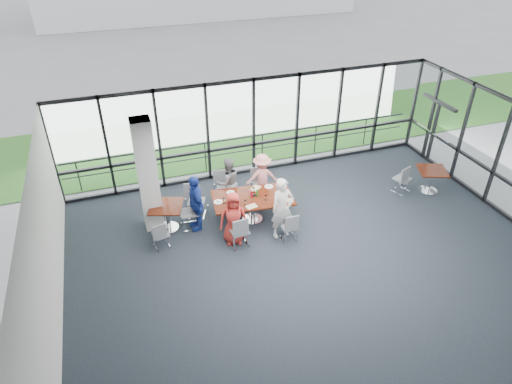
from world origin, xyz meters
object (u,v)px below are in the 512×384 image
object	(u,v)px
chair_spare_la	(161,234)
diner_far_right	(262,177)
diner_near_left	(233,218)
chair_main_end	(189,212)
side_table_right	(432,173)
chair_main_nr	(289,226)
structural_column	(148,176)
main_table	(252,200)
chair_main_fl	(225,187)
chair_spare_lb	(196,202)
side_table_left	(166,209)
diner_near_right	(282,208)
chair_spare_r	(402,179)
diner_far_left	(228,182)
diner_end	(196,203)
chair_main_nl	(239,231)
chair_main_fr	(261,184)

from	to	relation	value
chair_spare_la	diner_far_right	bearing A→B (deg)	10.98
diner_near_left	chair_main_end	size ratio (longest dim) A/B	1.55
side_table_right	chair_main_nr	xyz separation A→B (m)	(-5.05, -0.81, -0.21)
chair_main_nr	chair_main_end	bearing A→B (deg)	149.43
structural_column	main_table	xyz separation A→B (m)	(2.68, -0.62, -0.95)
chair_main_fl	chair_spare_lb	size ratio (longest dim) A/B	0.98
structural_column	chair_main_nr	xyz separation A→B (m)	(3.30, -1.78, -1.19)
chair_main_fl	chair_main_end	xyz separation A→B (m)	(-1.28, -0.99, 0.02)
side_table_left	diner_near_right	xyz separation A→B (m)	(2.84, -1.30, 0.23)
diner_far_right	chair_main_end	size ratio (longest dim) A/B	1.54
side_table_right	chair_main_nr	distance (m)	5.12
structural_column	main_table	distance (m)	2.91
side_table_left	chair_spare_lb	distance (m)	0.97
side_table_right	chair_spare_r	distance (m)	0.90
structural_column	main_table	bearing A→B (deg)	-12.97
chair_spare_r	chair_main_fl	bearing A→B (deg)	143.52
diner_far_left	chair_spare_lb	world-z (taller)	diner_far_left
diner_end	diner_far_right	bearing A→B (deg)	104.47
diner_far_left	chair_spare_r	distance (m)	5.36
chair_main_end	diner_far_left	bearing A→B (deg)	122.22
structural_column	diner_far_left	size ratio (longest dim) A/B	2.09
side_table_right	chair_main_nr	world-z (taller)	chair_main_nr
diner_far_left	side_table_right	bearing A→B (deg)	160.56
structural_column	diner_near_left	bearing A→B (deg)	-36.56
main_table	diner_near_left	bearing A→B (deg)	-128.33
chair_main_nr	chair_spare_la	distance (m)	3.35
chair_main_fl	chair_main_nr	bearing A→B (deg)	132.81
main_table	diner_near_left	size ratio (longest dim) A/B	1.56
diner_near_left	diner_near_right	distance (m)	1.31
chair_spare_la	diner_near_left	bearing A→B (deg)	-23.38
diner_near_left	diner_near_right	world-z (taller)	diner_near_right
main_table	chair_spare_lb	xyz separation A→B (m)	(-1.44, 0.70, -0.18)
side_table_right	chair_main_end	size ratio (longest dim) A/B	1.09
side_table_left	chair_spare_lb	size ratio (longest dim) A/B	1.16
structural_column	diner_end	distance (m)	1.44
chair_main_nr	chair_spare_lb	world-z (taller)	chair_spare_lb
diner_near_right	diner_far_left	bearing A→B (deg)	109.09
main_table	chair_main_fl	distance (m)	1.31
structural_column	diner_end	bearing A→B (deg)	-23.25
chair_spare_r	diner_far_right	bearing A→B (deg)	143.67
diner_near_left	side_table_left	bearing A→B (deg)	154.44
diner_far_left	chair_main_end	world-z (taller)	diner_far_left
diner_end	chair_main_nl	distance (m)	1.46
main_table	diner_near_right	xyz separation A→B (m)	(0.51, -0.94, 0.22)
structural_column	chair_main_fl	xyz separation A→B (m)	(2.21, 0.59, -1.14)
chair_main_nr	diner_end	bearing A→B (deg)	148.95
main_table	chair_spare_lb	size ratio (longest dim) A/B	2.48
structural_column	side_table_right	size ratio (longest dim) A/B	3.03
diner_near_left	diner_far_right	xyz separation A→B (m)	(1.40, 1.72, -0.00)
chair_main_fr	side_table_right	bearing A→B (deg)	172.47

